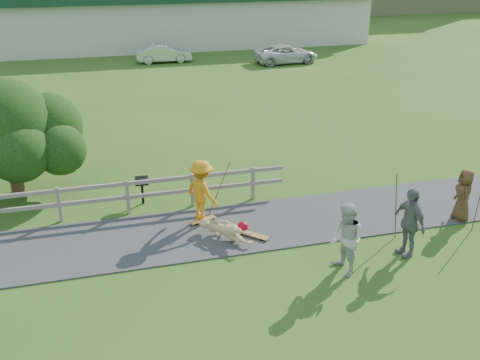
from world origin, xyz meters
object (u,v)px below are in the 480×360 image
Objects in this scene: spectator_b at (409,222)px; car_white at (286,54)px; bbq at (142,191)px; skater_rider at (202,194)px; car_silver at (164,53)px; spectator_c at (463,195)px; spectator_a at (346,240)px; skater_fallen at (225,230)px; tree at (11,151)px.

spectator_b is 25.84m from car_white.
bbq is (-12.06, -20.28, -0.18)m from car_white.
car_silver is at bearing -34.56° from skater_rider.
spectator_c is 9.83m from bbq.
spectator_b reaches higher than spectator_a.
skater_fallen is 0.90× the size of spectator_a.
tree is (-8.48, 7.29, 0.55)m from spectator_a.
car_white is at bearing -54.99° from skater_rider.
spectator_b is at bearing 92.39° from spectator_a.
skater_rider is at bearing -83.90° from spectator_c.
skater_rider is at bearing 174.66° from car_silver.
spectator_a reaches higher than skater_rider.
car_white is at bearing 154.80° from spectator_a.
skater_fallen is 7.83m from tree.
bbq is (-3.72, -22.76, -0.18)m from car_silver.
car_silver reaches higher than skater_fallen.
spectator_c is 0.36× the size of car_white.
car_silver is at bearing 178.61° from spectator_b.
car_silver is (2.12, 24.54, -0.30)m from skater_rider.
car_white is 23.60m from bbq.
bbq is at bearing 144.83° from car_white.
skater_fallen is 3.51m from spectator_a.
skater_fallen is at bearing -39.41° from tree.
spectator_a is at bearing -178.79° from car_silver.
skater_fallen is at bearing -120.95° from spectator_b.
spectator_c is at bearing -168.79° from car_silver.
car_white is 24.37m from tree.
tree reaches higher than spectator_b.
spectator_b is 0.42× the size of tree.
spectator_a is 26.71m from car_white.
spectator_b is 0.50× the size of car_silver.
skater_rider reaches higher than bbq.
skater_fallen is at bearing 175.80° from car_silver.
skater_rider is 2.08× the size of bbq.
spectator_a is 0.49× the size of car_silver.
spectator_a is at bearing -85.94° from spectator_b.
spectator_a is 4.94m from spectator_c.
bbq is at bearing -148.59° from spectator_a.
car_white is (2.93, 23.90, -0.18)m from spectator_c.
car_white is at bearing 48.83° from tree.
skater_rider is 0.41× the size of car_white.
spectator_c is (7.54, -1.83, -0.12)m from skater_rider.
car_white is at bearing -106.91° from car_silver.
spectator_b reaches higher than skater_rider.
skater_fallen is 7.17m from spectator_c.
skater_rider is 6.73m from tree.
spectator_b is (4.89, -3.16, 0.02)m from skater_rider.
car_silver is at bearing 84.79° from bbq.
spectator_a is 11.19m from tree.
car_silver is at bearing 172.84° from spectator_a.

